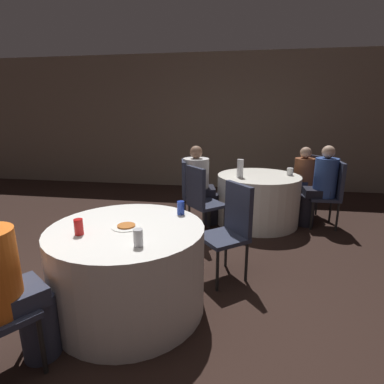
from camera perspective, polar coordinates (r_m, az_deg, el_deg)
The scene contains 19 objects.
ground_plane at distance 2.82m, azimuth -16.41°, elevation -20.64°, with size 16.00×16.00×0.00m, color black.
wall_back at distance 6.64m, azimuth -0.19°, elevation 13.08°, with size 16.00×0.06×2.80m.
table_near at distance 2.62m, azimuth -11.95°, elevation -13.98°, with size 1.25×1.25×0.73m.
table_far at distance 4.56m, azimuth 12.38°, elevation -1.35°, with size 1.20×1.20×0.73m.
chair_near_northeast at distance 2.97m, azimuth 7.47°, elevation -6.00°, with size 0.56×0.56×0.95m.
chair_far_northeast at distance 5.21m, azimuth 21.14°, elevation 2.23°, with size 0.56×0.56×0.95m.
chair_far_west at distance 4.36m, azimuth -0.52°, elevation 0.92°, with size 0.48×0.47×0.95m.
chair_far_southwest at distance 3.88m, azimuth 1.69°, elevation -0.85°, with size 0.56×0.56×0.95m.
chair_far_east at distance 4.68m, azimuth 25.03°, elevation 0.48°, with size 0.41×0.40×0.95m.
person_orange_shirt at distance 2.22m, azimuth -31.84°, elevation -15.42°, with size 0.44×0.47×1.15m.
person_floral_shirt at distance 5.08m, azimuth 19.77°, elevation 1.84°, with size 0.45×0.43×1.09m.
person_white_shirt at distance 4.36m, azimuth 1.57°, elevation 1.47°, with size 0.52×0.41×1.16m.
person_blue_shirt at distance 4.63m, azimuth 23.03°, elevation 0.87°, with size 0.50×0.31×1.18m.
pizza_plate_near at distance 2.46m, azimuth -12.41°, elevation -6.38°, with size 0.23×0.23×0.02m.
soda_can_silver at distance 2.09m, azimuth -10.21°, elevation -8.56°, with size 0.07×0.07×0.12m.
soda_can_red at distance 2.40m, azimuth -20.77°, elevation -6.25°, with size 0.07×0.07×0.12m.
soda_can_blue at distance 2.68m, azimuth -2.15°, elevation -3.04°, with size 0.07×0.07×0.12m.
bottle_far at distance 4.26m, azimuth 9.16°, elevation 4.47°, with size 0.09×0.09×0.25m.
cup_far at distance 4.59m, azimuth 18.17°, elevation 3.72°, with size 0.09×0.09×0.11m.
Camera 1 is at (1.09, -2.04, 1.61)m, focal length 28.00 mm.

